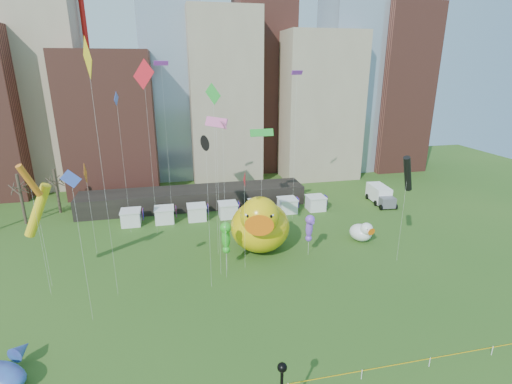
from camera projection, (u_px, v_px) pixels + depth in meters
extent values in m
cube|color=gray|center=(45.00, 78.00, 73.48)|extent=(14.00, 12.00, 42.00)
cube|color=brown|center=(111.00, 123.00, 72.92)|extent=(16.00, 14.00, 26.00)
cube|color=#8C9EB2|center=(170.00, 44.00, 78.30)|extent=(12.00, 12.00, 55.00)
cube|color=gray|center=(223.00, 98.00, 79.96)|extent=(14.00, 14.00, 34.00)
cube|color=brown|center=(263.00, 13.00, 82.29)|extent=(12.00, 12.00, 68.00)
cube|color=gray|center=(317.00, 106.00, 82.89)|extent=(16.00, 14.00, 30.00)
cube|color=#8C9EB2|center=(354.00, 62.00, 85.87)|extent=(14.00, 12.00, 48.00)
cube|color=brown|center=(396.00, 90.00, 87.97)|extent=(12.00, 12.00, 36.00)
cube|color=black|center=(194.00, 198.00, 66.42)|extent=(38.00, 6.00, 3.20)
cube|color=white|center=(131.00, 218.00, 58.93)|extent=(2.80, 2.80, 2.20)
cube|color=red|center=(143.00, 214.00, 59.15)|extent=(0.08, 1.40, 1.60)
cube|color=white|center=(165.00, 215.00, 59.97)|extent=(2.80, 2.80, 2.20)
cube|color=red|center=(176.00, 211.00, 60.19)|extent=(0.08, 1.40, 1.60)
cube|color=white|center=(197.00, 213.00, 61.01)|extent=(2.80, 2.80, 2.20)
cube|color=red|center=(208.00, 209.00, 61.23)|extent=(0.08, 1.40, 1.60)
cube|color=white|center=(228.00, 210.00, 62.05)|extent=(2.80, 2.80, 2.20)
cube|color=red|center=(239.00, 207.00, 62.27)|extent=(0.08, 1.40, 1.60)
cube|color=white|center=(258.00, 208.00, 63.09)|extent=(2.80, 2.80, 2.20)
cube|color=red|center=(269.00, 204.00, 63.31)|extent=(0.08, 1.40, 1.60)
cube|color=white|center=(287.00, 206.00, 64.13)|extent=(2.80, 2.80, 2.20)
cube|color=red|center=(298.00, 202.00, 64.35)|extent=(0.08, 1.40, 1.60)
cube|color=white|center=(316.00, 203.00, 65.17)|extent=(2.80, 2.80, 2.20)
cube|color=red|center=(326.00, 200.00, 65.39)|extent=(0.08, 1.40, 1.60)
cylinder|color=#382B21|center=(22.00, 199.00, 58.40)|extent=(0.44, 0.44, 8.00)
cylinder|color=#382B21|center=(57.00, 191.00, 63.02)|extent=(0.44, 0.44, 7.50)
cylinder|color=white|center=(362.00, 374.00, 29.93)|extent=(0.06, 0.06, 0.90)
cylinder|color=white|center=(430.00, 362.00, 31.18)|extent=(0.06, 0.06, 0.90)
cylinder|color=white|center=(492.00, 351.00, 32.42)|extent=(0.06, 0.06, 0.90)
cube|color=yellow|center=(288.00, 384.00, 28.57)|extent=(50.00, 0.02, 0.07)
ellipsoid|color=#DFBB0B|center=(260.00, 226.00, 50.69)|extent=(9.77, 10.75, 6.41)
ellipsoid|color=#DFBB0B|center=(261.00, 217.00, 54.10)|extent=(2.47, 2.13, 2.60)
sphere|color=#DFBB0B|center=(260.00, 216.00, 47.16)|extent=(5.86, 5.86, 4.82)
cone|color=orange|center=(259.00, 224.00, 45.26)|extent=(3.11, 2.76, 2.65)
sphere|color=white|center=(248.00, 215.00, 45.74)|extent=(0.87, 0.87, 0.87)
sphere|color=white|center=(271.00, 215.00, 45.66)|extent=(0.87, 0.87, 0.87)
sphere|color=black|center=(248.00, 216.00, 45.35)|extent=(0.43, 0.43, 0.43)
sphere|color=black|center=(271.00, 216.00, 45.27)|extent=(0.43, 0.43, 0.43)
ellipsoid|color=white|center=(361.00, 232.00, 53.68)|extent=(3.61, 3.95, 2.32)
ellipsoid|color=white|center=(354.00, 230.00, 54.76)|extent=(0.91, 0.79, 0.94)
sphere|color=white|center=(366.00, 229.00, 52.52)|extent=(2.16, 2.16, 1.74)
cone|color=orange|center=(370.00, 231.00, 51.92)|extent=(1.14, 1.02, 0.96)
sphere|color=white|center=(367.00, 229.00, 51.83)|extent=(0.31, 0.31, 0.31)
sphere|color=white|center=(372.00, 228.00, 52.27)|extent=(0.31, 0.31, 0.31)
sphere|color=black|center=(367.00, 230.00, 51.71)|extent=(0.16, 0.16, 0.16)
sphere|color=black|center=(373.00, 228.00, 52.15)|extent=(0.16, 0.16, 0.16)
cylinder|color=silver|center=(227.00, 254.00, 45.53)|extent=(0.03, 0.03, 4.15)
ellipsoid|color=green|center=(226.00, 238.00, 44.88)|extent=(1.19, 1.05, 2.60)
sphere|color=green|center=(226.00, 228.00, 44.31)|extent=(1.60, 1.60, 1.32)
cone|color=green|center=(227.00, 230.00, 43.78)|extent=(0.64, 0.91, 0.46)
sphere|color=green|center=(226.00, 250.00, 45.40)|extent=(0.93, 0.93, 0.93)
cylinder|color=silver|center=(309.00, 242.00, 49.30)|extent=(0.03, 0.03, 3.68)
ellipsoid|color=#7E46D4|center=(309.00, 229.00, 48.72)|extent=(0.96, 0.79, 2.38)
sphere|color=#7E46D4|center=(310.00, 220.00, 48.19)|extent=(1.25, 1.25, 1.22)
cone|color=#7E46D4|center=(312.00, 222.00, 47.70)|extent=(0.45, 0.77, 0.43)
sphere|color=#7E46D4|center=(309.00, 238.00, 49.20)|extent=(0.85, 0.85, 0.85)
cone|color=#3C3188|center=(22.00, 349.00, 31.45)|extent=(1.85, 1.95, 1.35)
sphere|color=black|center=(282.00, 367.00, 23.81)|extent=(0.62, 0.62, 0.62)
cone|color=black|center=(282.00, 363.00, 23.71)|extent=(0.22, 0.22, 0.28)
cube|color=white|center=(379.00, 193.00, 68.77)|extent=(3.02, 5.56, 2.68)
cube|color=#595960|center=(387.00, 202.00, 65.71)|extent=(2.62, 2.13, 1.71)
cylinder|color=black|center=(376.00, 203.00, 67.15)|extent=(0.35, 0.98, 0.96)
cylinder|color=black|center=(390.00, 202.00, 67.49)|extent=(0.35, 0.98, 0.96)
cylinder|color=black|center=(367.00, 196.00, 70.58)|extent=(0.35, 0.98, 0.96)
cylinder|color=black|center=(381.00, 196.00, 70.92)|extent=(0.35, 0.98, 0.96)
cylinder|color=silver|center=(245.00, 225.00, 44.95)|extent=(0.02, 0.02, 11.16)
cone|color=red|center=(244.00, 179.00, 43.21)|extent=(0.61, 1.79, 1.79)
cylinder|color=silver|center=(219.00, 203.00, 42.45)|extent=(0.02, 0.02, 17.76)
cube|color=pink|center=(216.00, 122.00, 39.68)|extent=(2.15, 2.94, 0.99)
cylinder|color=silver|center=(209.00, 220.00, 40.06)|extent=(0.02, 0.02, 16.13)
cone|color=black|center=(206.00, 143.00, 37.54)|extent=(0.63, 1.50, 1.51)
cylinder|color=silver|center=(262.00, 180.00, 57.08)|extent=(0.02, 0.02, 14.22)
cube|color=green|center=(262.00, 133.00, 54.86)|extent=(3.44, 0.60, 1.05)
cylinder|color=silver|center=(104.00, 188.00, 37.53)|extent=(0.02, 0.02, 23.97)
cube|color=yellow|center=(87.00, 58.00, 33.78)|extent=(1.27, 3.45, 3.66)
cylinder|color=silver|center=(124.00, 169.00, 53.61)|extent=(0.02, 0.02, 19.18)
cube|color=blue|center=(116.00, 99.00, 50.61)|extent=(0.40, 1.82, 1.85)
cylinder|color=silver|center=(91.00, 215.00, 48.39)|extent=(0.02, 0.02, 10.88)
cube|color=orange|center=(85.00, 173.00, 46.69)|extent=(0.23, 2.60, 2.60)
cylinder|color=silver|center=(295.00, 150.00, 58.07)|extent=(0.02, 0.02, 22.39)
cube|color=purple|center=(297.00, 73.00, 54.57)|extent=(1.94, 1.11, 0.62)
cylinder|color=silver|center=(151.00, 159.00, 52.64)|extent=(0.02, 0.02, 22.27)
cube|color=red|center=(144.00, 74.00, 49.17)|extent=(2.80, 2.67, 3.84)
cylinder|color=silver|center=(225.00, 206.00, 41.69)|extent=(0.02, 0.02, 17.66)
cube|color=pink|center=(223.00, 124.00, 38.93)|extent=(0.59, 2.30, 0.71)
cylinder|color=silver|center=(402.00, 219.00, 46.64)|extent=(0.02, 0.02, 11.31)
cylinder|color=black|center=(408.00, 174.00, 44.88)|extent=(2.61, 2.25, 4.58)
cylinder|color=silver|center=(216.00, 179.00, 46.85)|extent=(0.02, 0.02, 20.27)
cube|color=green|center=(213.00, 94.00, 43.68)|extent=(1.56, 1.92, 2.44)
cylinder|color=silver|center=(45.00, 250.00, 41.32)|extent=(0.02, 0.02, 9.00)
cylinder|color=yellow|center=(38.00, 211.00, 39.91)|extent=(3.57, 1.44, 5.90)
cylinder|color=silver|center=(83.00, 254.00, 34.83)|extent=(0.02, 0.02, 14.18)
cube|color=blue|center=(71.00, 179.00, 32.61)|extent=(1.65, 0.40, 1.69)
cylinder|color=silver|center=(41.00, 240.00, 39.22)|extent=(0.02, 0.02, 12.72)
cylinder|color=orange|center=(29.00, 181.00, 37.23)|extent=(1.80, 2.06, 3.62)
cylinder|color=silver|center=(167.00, 151.00, 54.49)|extent=(0.02, 0.02, 23.64)
cube|color=purple|center=(161.00, 63.00, 50.79)|extent=(1.95, 0.78, 0.61)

